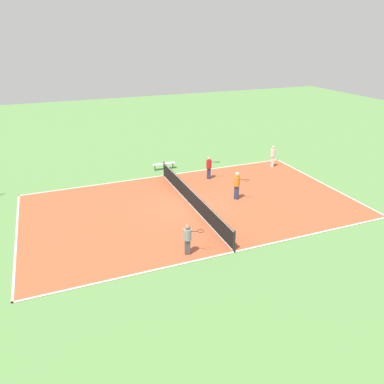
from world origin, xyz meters
The scene contains 10 objects.
ground_plane centered at (0.00, 0.00, 0.00)m, with size 80.00×80.00×0.00m, color #60934C.
court_surface centered at (0.00, 0.00, 0.01)m, with size 10.86×19.16×0.02m.
tennis_net centered at (0.00, 0.00, 0.56)m, with size 10.66×0.10×1.05m.
bench centered at (6.70, -0.43, 0.39)m, with size 0.36×1.71×0.45m.
player_far_white centered at (4.15, -8.19, 0.95)m, with size 0.49×0.49×1.63m.
player_coach_red centered at (3.66, -2.73, 0.92)m, with size 0.63×0.99×1.58m.
player_center_orange centered at (-0.12, -2.88, 1.03)m, with size 0.91×0.88×1.75m.
player_baseline_gray centered at (-4.73, 2.10, 0.89)m, with size 0.58×0.99×1.53m.
tennis_ball_midcourt centered at (-4.24, -8.38, 0.06)m, with size 0.07×0.07×0.07m, color #CCE033.
tennis_ball_far_baseline centered at (3.76, -5.94, 0.06)m, with size 0.07×0.07×0.07m, color #CCE033.
Camera 1 is at (-18.49, 7.41, 9.52)m, focal length 35.00 mm.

